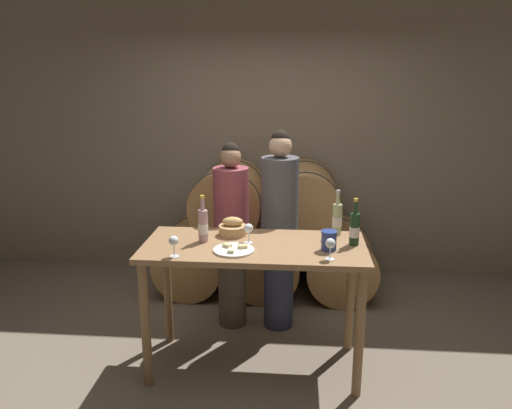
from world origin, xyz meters
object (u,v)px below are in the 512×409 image
at_px(tasting_table, 254,263).
at_px(bread_basket, 233,228).
at_px(person_left, 232,235).
at_px(blue_crock, 329,240).
at_px(wine_glass_center, 330,244).
at_px(wine_bottle_red, 354,229).
at_px(cheese_plate, 234,250).
at_px(wine_bottle_white, 337,219).
at_px(wine_bottle_rose, 203,225).
at_px(wine_glass_left, 248,229).
at_px(wine_glass_far_left, 174,242).
at_px(person_right, 279,229).

distance_m(tasting_table, bread_basket, 0.33).
bearing_deg(bread_basket, person_left, 98.86).
xyz_separation_m(blue_crock, wine_glass_center, (-0.00, -0.17, 0.03)).
bearing_deg(wine_bottle_red, person_left, 148.42).
relative_size(wine_bottle_red, wine_glass_center, 2.33).
distance_m(bread_basket, cheese_plate, 0.34).
bearing_deg(wine_bottle_white, cheese_plate, -149.86).
bearing_deg(cheese_plate, tasting_table, 47.95).
height_order(person_left, bread_basket, person_left).
bearing_deg(wine_bottle_rose, wine_bottle_white, 14.15).
height_order(wine_bottle_rose, wine_glass_left, wine_bottle_rose).
distance_m(tasting_table, wine_bottle_red, 0.74).
distance_m(wine_bottle_red, wine_bottle_rose, 1.05).
height_order(wine_bottle_red, wine_glass_far_left, wine_bottle_red).
height_order(tasting_table, cheese_plate, cheese_plate).
distance_m(wine_bottle_rose, blue_crock, 0.88).
bearing_deg(bread_basket, wine_bottle_white, 5.88).
bearing_deg(wine_glass_left, wine_bottle_rose, 178.70).
xyz_separation_m(blue_crock, bread_basket, (-0.68, 0.26, -0.02)).
height_order(bread_basket, wine_glass_far_left, wine_glass_far_left).
bearing_deg(wine_bottle_red, wine_bottle_rose, -178.94).
bearing_deg(tasting_table, bread_basket, 132.09).
bearing_deg(tasting_table, person_right, 76.42).
xyz_separation_m(person_right, wine_glass_far_left, (-0.65, -0.90, 0.19)).
bearing_deg(wine_glass_far_left, cheese_plate, 19.99).
height_order(person_right, wine_glass_center, person_right).
height_order(wine_bottle_white, bread_basket, wine_bottle_white).
xyz_separation_m(wine_bottle_red, blue_crock, (-0.18, -0.12, -0.04)).
xyz_separation_m(blue_crock, wine_glass_far_left, (-1.01, -0.21, 0.03)).
distance_m(tasting_table, person_right, 0.65).
bearing_deg(person_right, wine_bottle_red, -46.85).
bearing_deg(cheese_plate, wine_bottle_red, 13.35).
bearing_deg(wine_bottle_red, wine_glass_center, -121.62).
height_order(bread_basket, cheese_plate, bread_basket).
relative_size(wine_bottle_white, wine_glass_left, 2.36).
bearing_deg(wine_bottle_white, wine_bottle_red, -65.03).
relative_size(person_right, wine_glass_center, 11.76).
height_order(person_right, wine_bottle_red, person_right).
height_order(person_right, wine_bottle_white, person_right).
bearing_deg(bread_basket, wine_glass_far_left, -124.41).
distance_m(person_left, person_right, 0.40).
bearing_deg(wine_bottle_rose, wine_bottle_red, 1.06).
distance_m(bread_basket, wine_glass_left, 0.22).
relative_size(person_left, cheese_plate, 5.67).
distance_m(blue_crock, cheese_plate, 0.64).
relative_size(person_right, bread_basket, 8.24).
height_order(tasting_table, wine_glass_center, wine_glass_center).
relative_size(person_left, wine_glass_center, 11.04).
height_order(bread_basket, wine_glass_center, wine_glass_center).
distance_m(wine_bottle_white, bread_basket, 0.77).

